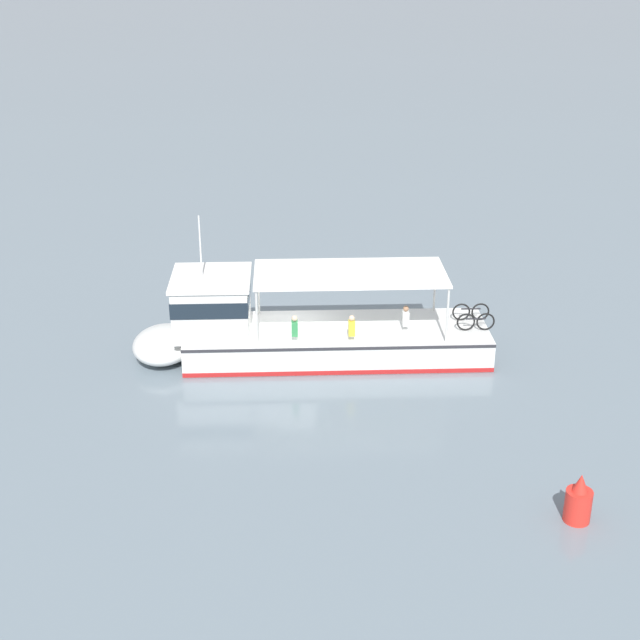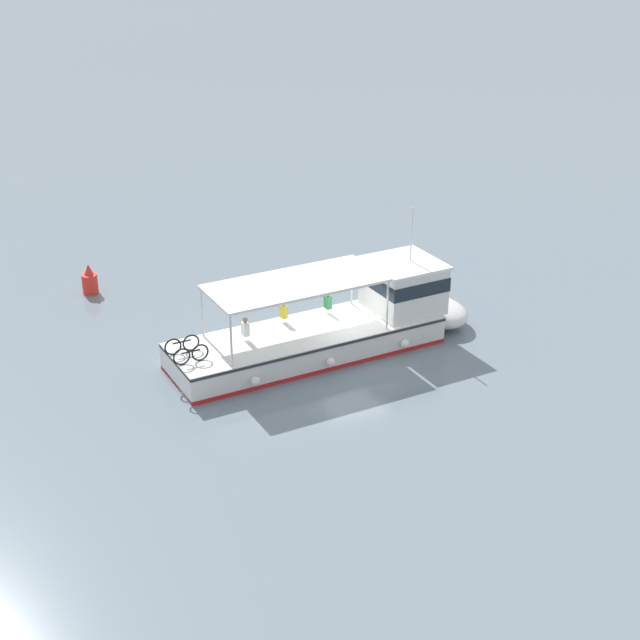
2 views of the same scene
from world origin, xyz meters
name	(u,v)px [view 1 (image 1 of 2)]	position (x,y,z in m)	size (l,w,h in m)	color
ground_plane	(283,350)	(0.00, 0.00, 0.00)	(400.00, 400.00, 0.00)	slate
ferry_main	(292,330)	(0.41, 0.38, 1.02)	(5.28, 13.05, 5.32)	white
channel_buoy	(578,502)	(9.07, 9.37, 0.57)	(0.70, 0.70, 1.40)	red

